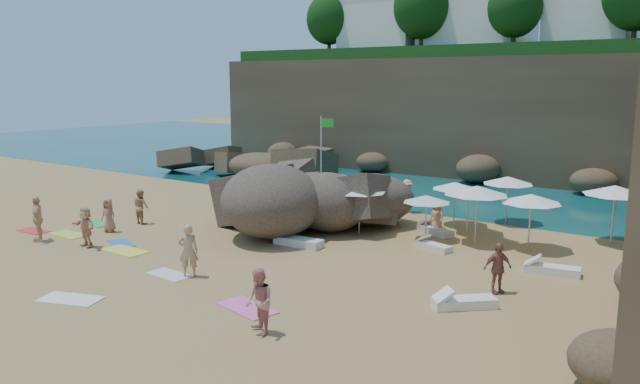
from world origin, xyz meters
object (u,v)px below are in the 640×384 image
Objects in this scene: parasol_0 at (360,188)px; parasol_1 at (508,180)px; rock_outcrop at (290,223)px; lounger_0 at (310,218)px; person_stand_2 at (407,196)px; person_stand_3 at (498,268)px; flag_pole at (323,144)px; parasol_2 at (615,190)px; person_stand_6 at (188,251)px; person_stand_4 at (437,217)px; person_stand_1 at (141,207)px; person_stand_5 at (283,190)px.

parasol_0 is 0.99× the size of parasol_1.
parasol_1 is at bearing 36.09° from rock_outcrop.
lounger_0 is 5.27m from person_stand_2.
person_stand_3 is at bearing -72.62° from parasol_1.
rock_outcrop is at bearing 110.74° from person_stand_3.
flag_pole is at bearing 133.98° from parasol_0.
flag_pole reaches higher than rock_outcrop.
parasol_2 is at bearing 26.37° from parasol_0.
person_stand_3 is (10.65, -4.66, 0.68)m from lounger_0.
person_stand_3 is at bearing -101.24° from parasol_2.
rock_outcrop is 4.14m from parasol_0.
person_stand_6 is at bearing -129.71° from parasol_2.
parasol_2 is (12.85, 4.82, 2.19)m from rock_outcrop.
parasol_1 is (11.44, -1.53, -0.85)m from flag_pole.
rock_outcrop is 4.20× the size of person_stand_6.
parasol_0 is 1.42× the size of person_stand_3.
flag_pole is 11.23m from person_stand_4.
person_stand_1 is (-5.59, -3.95, 0.80)m from rock_outcrop.
person_stand_2 is (8.87, 9.28, 0.04)m from person_stand_1.
person_stand_2 is 0.92× the size of person_stand_6.
parasol_1 is (4.50, 5.67, 0.01)m from parasol_0.
person_stand_5 is (0.20, -4.01, -2.09)m from flag_pole.
parasol_1 is at bearing 31.27° from lounger_0.
flag_pole reaches higher than parasol_0.
parasol_2 is 20.47m from person_stand_1.
lounger_0 is at bearing 61.61° from rock_outcrop.
person_stand_6 is at bearing -75.72° from rock_outcrop.
person_stand_3 is (7.86, -9.07, -0.02)m from person_stand_2.
person_stand_4 is 11.19m from person_stand_6.
person_stand_4 is at bearing 35.23° from parasol_0.
parasol_0 is at bearing -146.20° from person_stand_6.
person_stand_1 is at bearing -144.24° from parasol_1.
parasol_2 is 1.39× the size of person_stand_6.
rock_outcrop is at bearing -176.04° from parasol_0.
flag_pole is 3.08× the size of person_stand_4.
lounger_0 is (-12.35, -3.90, -2.06)m from parasol_2.
rock_outcrop is 4.58× the size of person_stand_2.
person_stand_2 is at bearing -140.86° from person_stand_6.
flag_pole is 18.40m from person_stand_3.
person_stand_5 is at bearing -111.60° from person_stand_6.
parasol_0 is at bearing -149.64° from person_stand_1.
person_stand_5 is (-3.12, 3.45, 0.76)m from rock_outcrop.
parasol_0 is at bearing -153.63° from parasol_2.
person_stand_2 is at bearing 176.95° from parasol_2.
parasol_1 is at bearing -130.48° from person_stand_2.
person_stand_6 is at bearing -70.92° from flag_pole.
person_stand_4 is 0.80× the size of person_stand_6.
person_stand_2 is 1.10× the size of person_stand_5.
parasol_2 is 16.09m from person_stand_5.
lounger_0 is 1.06× the size of person_stand_3.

